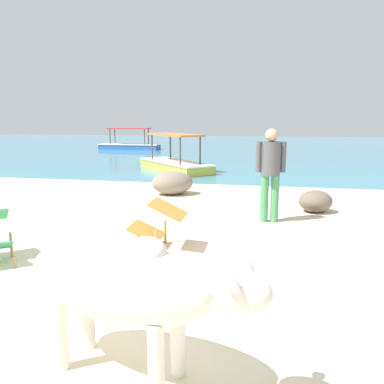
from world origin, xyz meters
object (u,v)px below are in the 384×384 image
person_standing (271,168)px  deck_chair_far (157,222)px  boat_yellow (175,163)px  boat_blue (130,145)px  cow (122,283)px

person_standing → deck_chair_far: bearing=132.9°
boat_yellow → boat_blue: (-5.17, 9.27, 0.00)m
cow → deck_chair_far: (-0.57, 2.71, -0.29)m
person_standing → boat_yellow: person_standing is taller
person_standing → boat_blue: person_standing is taller
boat_blue → boat_yellow: bearing=-61.7°
cow → person_standing: size_ratio=1.14×
deck_chair_far → person_standing: 2.42m
deck_chair_far → boat_yellow: (-1.92, 8.65, -0.13)m
cow → boat_yellow: 11.64m
deck_chair_far → boat_blue: size_ratio=0.21×
person_standing → cow: bearing=160.7°
cow → boat_yellow: (-2.49, 11.37, -0.43)m
boat_yellow → deck_chair_far: bearing=-29.9°
boat_blue → cow: bearing=-70.4°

